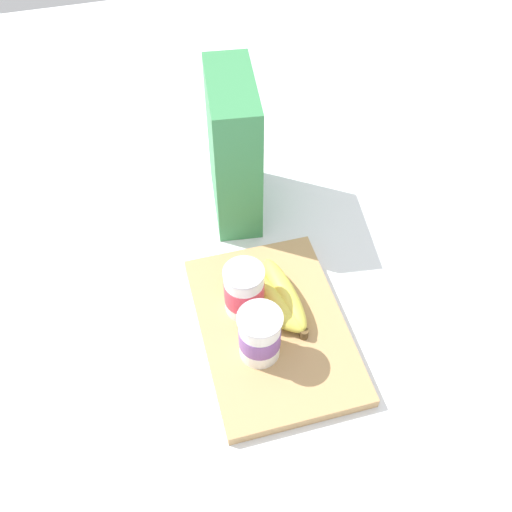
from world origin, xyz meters
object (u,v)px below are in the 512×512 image
Objects in this scene: yogurt_cup_front at (260,335)px; yogurt_cup_back at (244,290)px; banana_bunch at (273,298)px; cutting_board at (273,328)px; cereal_box at (233,149)px.

yogurt_cup_back is (0.09, 0.00, -0.00)m from yogurt_cup_front.
yogurt_cup_back is 0.52× the size of banana_bunch.
cutting_board is at bearing -39.26° from yogurt_cup_front.
yogurt_cup_back reaches higher than cutting_board.
yogurt_cup_front is (-0.04, 0.03, 0.06)m from cutting_board.
banana_bunch is at bearing -173.22° from cereal_box.
yogurt_cup_front reaches higher than banana_bunch.
banana_bunch is (0.08, -0.04, -0.03)m from yogurt_cup_front.
cereal_box is 1.51× the size of banana_bunch.
cutting_board is 3.54× the size of yogurt_cup_front.
cutting_board is 3.56× the size of yogurt_cup_back.
cereal_box is at bearing -0.32° from banana_bunch.
cereal_box is 2.90× the size of yogurt_cup_back.
yogurt_cup_back is (-0.26, 0.05, -0.07)m from cereal_box.
cereal_box reaches higher than cutting_board.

